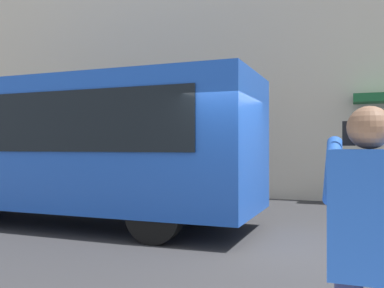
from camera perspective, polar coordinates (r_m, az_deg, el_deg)
ground_plane at (r=7.08m, az=10.25°, el=-13.77°), size 60.00×60.00×0.00m
building_facade_far at (r=14.29m, az=15.66°, el=17.36°), size 28.00×1.55×12.00m
red_bus at (r=9.67m, az=-18.48°, el=-0.10°), size 9.05×2.54×3.08m
pedestrian_photographer at (r=2.36m, az=23.13°, el=-12.63°), size 0.53×0.52×1.70m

